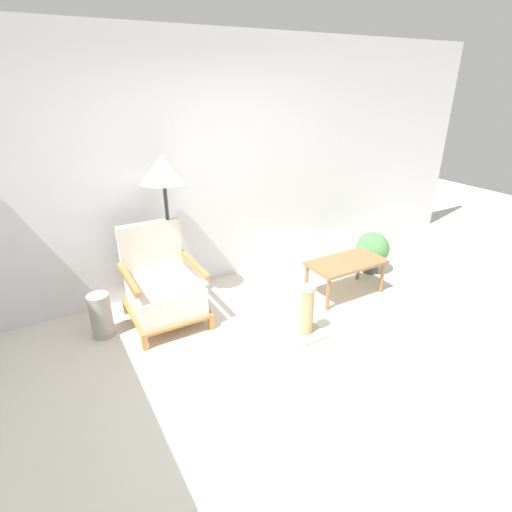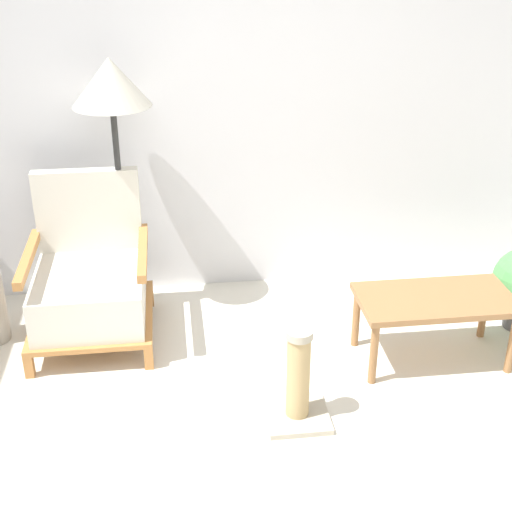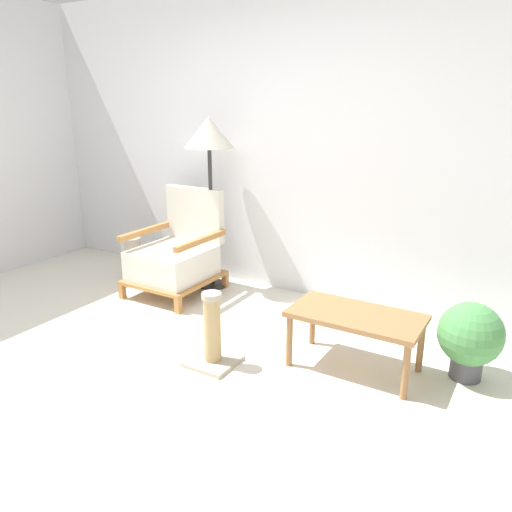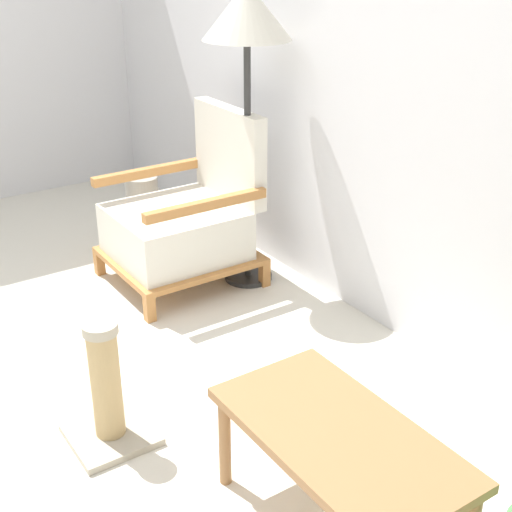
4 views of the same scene
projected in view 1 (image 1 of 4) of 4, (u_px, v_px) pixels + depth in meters
The scene contains 8 objects.
ground_plane at pixel (315, 381), 3.22m from camera, with size 14.00×14.00×0.00m, color silver.
wall_back at pixel (204, 168), 4.32m from camera, with size 8.00×0.06×2.70m.
armchair at pixel (163, 288), 3.91m from camera, with size 0.70×0.76×0.94m.
floor_lamp at pixel (163, 176), 3.81m from camera, with size 0.45×0.45×1.59m.
coffee_table at pixel (346, 265), 4.40m from camera, with size 0.86×0.45×0.40m.
vase at pixel (101, 315), 3.72m from camera, with size 0.20×0.20×0.43m, color #9E998E.
potted_plant at pixel (372, 250), 4.93m from camera, with size 0.41×0.41×0.52m.
scratching_post at pixel (307, 316), 3.73m from camera, with size 0.32×0.32×0.52m.
Camera 1 is at (-1.68, -1.95, 2.24)m, focal length 28.00 mm.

